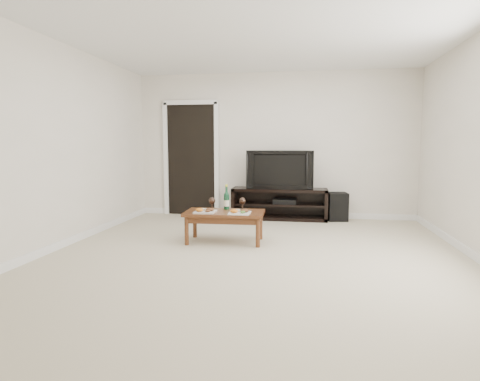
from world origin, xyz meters
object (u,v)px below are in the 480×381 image
object	(u,v)px
media_console	(279,204)
television	(280,169)
subwoofer	(337,207)
coffee_table	(225,227)

from	to	relation	value
media_console	television	bearing A→B (deg)	180.00
media_console	television	xyz separation A→B (m)	(-0.00, 0.00, 0.61)
media_console	subwoofer	xyz separation A→B (m)	(1.00, 0.05, -0.03)
television	subwoofer	distance (m)	1.19
subwoofer	coffee_table	distance (m)	2.47
subwoofer	coffee_table	xyz separation A→B (m)	(-1.62, -1.86, -0.03)
subwoofer	media_console	bearing A→B (deg)	174.31
coffee_table	media_console	bearing A→B (deg)	71.11
media_console	subwoofer	distance (m)	1.01
media_console	subwoofer	size ratio (longest dim) A/B	3.42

